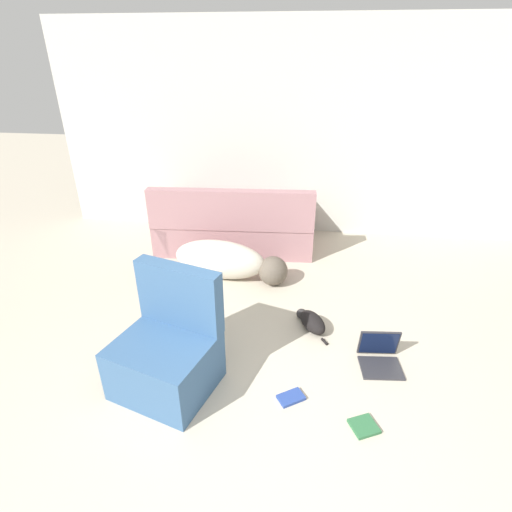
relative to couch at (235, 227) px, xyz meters
The scene contains 9 objects.
ground_plane 3.23m from the couch, 76.35° to the right, with size 20.00×20.00×0.00m, color #BCB29E.
wall_back 1.47m from the couch, 41.22° to the left, with size 6.43×0.06×2.65m.
couch is the anchor object (origin of this frame).
dog 0.81m from the couch, 85.26° to the right, with size 1.54×0.50×0.43m.
cat 1.90m from the couch, 58.27° to the right, with size 0.33×0.44×0.16m.
laptop_open 2.51m from the couch, 51.94° to the right, with size 0.35×0.34×0.27m.
book_green 2.98m from the couch, 62.84° to the right, with size 0.22×0.22×0.02m.
book_blue 2.61m from the couch, 70.81° to the right, with size 0.22×0.20×0.02m.
side_chair 2.41m from the couch, 91.46° to the right, with size 0.82×0.78×0.91m.
Camera 1 is at (0.12, -1.45, 2.27)m, focal length 28.00 mm.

